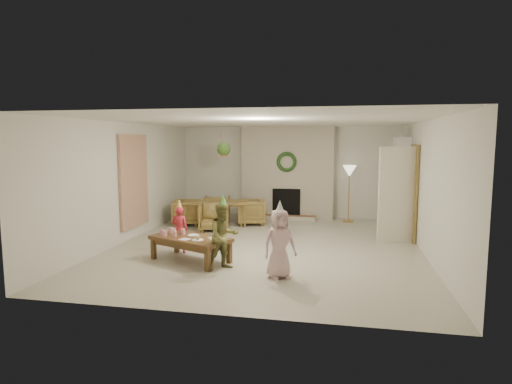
% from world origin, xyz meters
% --- Properties ---
extents(floor, '(7.00, 7.00, 0.00)m').
position_xyz_m(floor, '(0.00, 0.00, 0.00)').
color(floor, '#B7B29E').
rests_on(floor, ground).
extents(ceiling, '(7.00, 7.00, 0.00)m').
position_xyz_m(ceiling, '(0.00, 0.00, 2.50)').
color(ceiling, white).
rests_on(ceiling, wall_back).
extents(wall_back, '(7.00, 0.00, 7.00)m').
position_xyz_m(wall_back, '(0.00, 3.50, 1.25)').
color(wall_back, silver).
rests_on(wall_back, floor).
extents(wall_front, '(7.00, 0.00, 7.00)m').
position_xyz_m(wall_front, '(0.00, -3.50, 1.25)').
color(wall_front, silver).
rests_on(wall_front, floor).
extents(wall_left, '(0.00, 7.00, 7.00)m').
position_xyz_m(wall_left, '(-3.00, 0.00, 1.25)').
color(wall_left, silver).
rests_on(wall_left, floor).
extents(wall_right, '(0.00, 7.00, 7.00)m').
position_xyz_m(wall_right, '(3.00, 0.00, 1.25)').
color(wall_right, silver).
rests_on(wall_right, floor).
extents(fireplace_mass, '(2.50, 0.40, 2.50)m').
position_xyz_m(fireplace_mass, '(0.00, 3.30, 1.25)').
color(fireplace_mass, '#562816').
rests_on(fireplace_mass, floor).
extents(fireplace_hearth, '(1.60, 0.30, 0.12)m').
position_xyz_m(fireplace_hearth, '(0.00, 2.95, 0.06)').
color(fireplace_hearth, brown).
rests_on(fireplace_hearth, floor).
extents(fireplace_firebox, '(0.75, 0.12, 0.75)m').
position_xyz_m(fireplace_firebox, '(0.00, 3.12, 0.45)').
color(fireplace_firebox, black).
rests_on(fireplace_firebox, floor).
extents(fireplace_wreath, '(0.54, 0.10, 0.54)m').
position_xyz_m(fireplace_wreath, '(0.00, 3.07, 1.55)').
color(fireplace_wreath, '#1B3E17').
rests_on(fireplace_wreath, fireplace_mass).
extents(floor_lamp_base, '(0.28, 0.28, 0.03)m').
position_xyz_m(floor_lamp_base, '(1.65, 3.00, 0.01)').
color(floor_lamp_base, gold).
rests_on(floor_lamp_base, floor).
extents(floor_lamp_post, '(0.03, 0.03, 1.33)m').
position_xyz_m(floor_lamp_post, '(1.65, 3.00, 0.69)').
color(floor_lamp_post, gold).
rests_on(floor_lamp_post, floor).
extents(floor_lamp_shade, '(0.36, 0.36, 0.30)m').
position_xyz_m(floor_lamp_shade, '(1.65, 3.00, 1.33)').
color(floor_lamp_shade, beige).
rests_on(floor_lamp_shade, floor_lamp_post).
extents(bookshelf_carcass, '(0.30, 1.00, 2.20)m').
position_xyz_m(bookshelf_carcass, '(2.84, 2.30, 1.10)').
color(bookshelf_carcass, white).
rests_on(bookshelf_carcass, floor).
extents(bookshelf_shelf_a, '(0.30, 0.92, 0.03)m').
position_xyz_m(bookshelf_shelf_a, '(2.82, 2.30, 0.45)').
color(bookshelf_shelf_a, white).
rests_on(bookshelf_shelf_a, bookshelf_carcass).
extents(bookshelf_shelf_b, '(0.30, 0.92, 0.03)m').
position_xyz_m(bookshelf_shelf_b, '(2.82, 2.30, 0.85)').
color(bookshelf_shelf_b, white).
rests_on(bookshelf_shelf_b, bookshelf_carcass).
extents(bookshelf_shelf_c, '(0.30, 0.92, 0.03)m').
position_xyz_m(bookshelf_shelf_c, '(2.82, 2.30, 1.25)').
color(bookshelf_shelf_c, white).
rests_on(bookshelf_shelf_c, bookshelf_carcass).
extents(bookshelf_shelf_d, '(0.30, 0.92, 0.03)m').
position_xyz_m(bookshelf_shelf_d, '(2.82, 2.30, 1.65)').
color(bookshelf_shelf_d, white).
rests_on(bookshelf_shelf_d, bookshelf_carcass).
extents(books_row_lower, '(0.20, 0.40, 0.24)m').
position_xyz_m(books_row_lower, '(2.80, 2.15, 0.59)').
color(books_row_lower, '#98311C').
rests_on(books_row_lower, bookshelf_shelf_a).
extents(books_row_mid, '(0.20, 0.44, 0.24)m').
position_xyz_m(books_row_mid, '(2.80, 2.35, 0.99)').
color(books_row_mid, '#274190').
rests_on(books_row_mid, bookshelf_shelf_b).
extents(books_row_upper, '(0.20, 0.36, 0.22)m').
position_xyz_m(books_row_upper, '(2.80, 2.20, 1.38)').
color(books_row_upper, '#A66523').
rests_on(books_row_upper, bookshelf_shelf_c).
extents(door_frame, '(0.05, 0.86, 2.04)m').
position_xyz_m(door_frame, '(2.96, 1.20, 1.02)').
color(door_frame, olive).
rests_on(door_frame, floor).
extents(door_leaf, '(0.77, 0.32, 2.00)m').
position_xyz_m(door_leaf, '(2.58, 0.82, 1.00)').
color(door_leaf, beige).
rests_on(door_leaf, floor).
extents(curtain_panel, '(0.06, 1.20, 2.00)m').
position_xyz_m(curtain_panel, '(-2.96, 0.20, 1.25)').
color(curtain_panel, '#D1B393').
rests_on(curtain_panel, wall_left).
extents(dining_table, '(1.80, 1.26, 0.57)m').
position_xyz_m(dining_table, '(-1.66, 1.97, 0.29)').
color(dining_table, olive).
rests_on(dining_table, floor).
extents(dining_chair_near, '(0.82, 0.84, 0.63)m').
position_xyz_m(dining_chair_near, '(-1.49, 1.27, 0.32)').
color(dining_chair_near, olive).
rests_on(dining_chair_near, floor).
extents(dining_chair_far, '(0.82, 0.84, 0.63)m').
position_xyz_m(dining_chair_far, '(-1.82, 2.67, 0.32)').
color(dining_chair_far, olive).
rests_on(dining_chair_far, floor).
extents(dining_chair_left, '(0.84, 0.82, 0.63)m').
position_xyz_m(dining_chair_left, '(-2.36, 1.81, 0.32)').
color(dining_chair_left, olive).
rests_on(dining_chair_left, floor).
extents(dining_chair_right, '(0.84, 0.82, 0.63)m').
position_xyz_m(dining_chair_right, '(-0.78, 2.18, 0.32)').
color(dining_chair_right, olive).
rests_on(dining_chair_right, floor).
extents(hanging_plant_cord, '(0.01, 0.01, 0.70)m').
position_xyz_m(hanging_plant_cord, '(-1.30, 1.50, 2.15)').
color(hanging_plant_cord, tan).
rests_on(hanging_plant_cord, ceiling).
extents(hanging_plant_pot, '(0.16, 0.16, 0.12)m').
position_xyz_m(hanging_plant_pot, '(-1.30, 1.50, 1.80)').
color(hanging_plant_pot, brown).
rests_on(hanging_plant_pot, hanging_plant_cord).
extents(hanging_plant_foliage, '(0.32, 0.32, 0.32)m').
position_xyz_m(hanging_plant_foliage, '(-1.30, 1.50, 1.92)').
color(hanging_plant_foliage, '#274818').
rests_on(hanging_plant_foliage, hanging_plant_pot).
extents(coffee_table_top, '(1.58, 1.21, 0.07)m').
position_xyz_m(coffee_table_top, '(-1.14, -1.31, 0.40)').
color(coffee_table_top, brown).
rests_on(coffee_table_top, floor).
extents(coffee_table_apron, '(1.43, 1.07, 0.09)m').
position_xyz_m(coffee_table_apron, '(-1.14, -1.31, 0.33)').
color(coffee_table_apron, brown).
rests_on(coffee_table_apron, floor).
extents(coffee_leg_fl, '(0.10, 0.10, 0.37)m').
position_xyz_m(coffee_leg_fl, '(-1.84, -1.32, 0.18)').
color(coffee_leg_fl, brown).
rests_on(coffee_leg_fl, floor).
extents(coffee_leg_fr, '(0.10, 0.10, 0.37)m').
position_xyz_m(coffee_leg_fr, '(-0.66, -1.83, 0.18)').
color(coffee_leg_fr, brown).
rests_on(coffee_leg_fr, floor).
extents(coffee_leg_bl, '(0.10, 0.10, 0.37)m').
position_xyz_m(coffee_leg_bl, '(-1.61, -0.79, 0.18)').
color(coffee_leg_bl, brown).
rests_on(coffee_leg_bl, floor).
extents(coffee_leg_br, '(0.10, 0.10, 0.37)m').
position_xyz_m(coffee_leg_br, '(-0.43, -1.30, 0.18)').
color(coffee_leg_br, brown).
rests_on(coffee_leg_br, floor).
extents(cup_a, '(0.10, 0.10, 0.10)m').
position_xyz_m(cup_a, '(-1.70, -1.24, 0.48)').
color(cup_a, white).
rests_on(cup_a, coffee_table_top).
extents(cup_b, '(0.10, 0.10, 0.10)m').
position_xyz_m(cup_b, '(-1.61, -1.04, 0.48)').
color(cup_b, white).
rests_on(cup_b, coffee_table_top).
extents(cup_c, '(0.10, 0.10, 0.10)m').
position_xyz_m(cup_c, '(-1.60, -1.35, 0.48)').
color(cup_c, white).
rests_on(cup_c, coffee_table_top).
extents(cup_d, '(0.10, 0.10, 0.10)m').
position_xyz_m(cup_d, '(-1.51, -1.15, 0.48)').
color(cup_d, white).
rests_on(cup_d, coffee_table_top).
extents(cup_e, '(0.10, 0.10, 0.10)m').
position_xyz_m(cup_e, '(-1.43, -1.33, 0.48)').
color(cup_e, white).
rests_on(cup_e, coffee_table_top).
extents(cup_f, '(0.10, 0.10, 0.10)m').
position_xyz_m(cup_f, '(-1.34, -1.13, 0.48)').
color(cup_f, white).
rests_on(cup_f, coffee_table_top).
extents(plate_a, '(0.26, 0.26, 0.01)m').
position_xyz_m(plate_a, '(-1.13, -1.17, 0.44)').
color(plate_a, white).
rests_on(plate_a, coffee_table_top).
extents(plate_b, '(0.26, 0.26, 0.01)m').
position_xyz_m(plate_b, '(-0.93, -1.52, 0.44)').
color(plate_b, white).
rests_on(plate_b, coffee_table_top).
extents(plate_c, '(0.26, 0.26, 0.01)m').
position_xyz_m(plate_c, '(-0.64, -1.41, 0.44)').
color(plate_c, white).
rests_on(plate_c, coffee_table_top).
extents(food_scoop, '(0.10, 0.10, 0.08)m').
position_xyz_m(food_scoop, '(-0.93, -1.52, 0.48)').
color(food_scoop, tan).
rests_on(food_scoop, plate_b).
extents(napkin_left, '(0.21, 0.21, 0.01)m').
position_xyz_m(napkin_left, '(-1.16, -1.51, 0.44)').
color(napkin_left, '#ECAEC9').
rests_on(napkin_left, coffee_table_top).
extents(napkin_right, '(0.21, 0.21, 0.01)m').
position_xyz_m(napkin_right, '(-0.71, -1.28, 0.44)').
color(napkin_right, '#ECAEC9').
rests_on(napkin_right, coffee_table_top).
extents(child_red, '(0.33, 0.22, 0.89)m').
position_xyz_m(child_red, '(-1.54, -0.79, 0.44)').
color(child_red, '#BF2837').
rests_on(child_red, floor).
extents(party_hat_red, '(0.16, 0.16, 0.17)m').
position_xyz_m(party_hat_red, '(-1.54, -0.79, 0.93)').
color(party_hat_red, '#F7F152').
rests_on(party_hat_red, child_red).
extents(child_plaid, '(0.69, 0.68, 1.12)m').
position_xyz_m(child_plaid, '(-0.43, -1.66, 0.56)').
color(child_plaid, '#966328').
rests_on(child_plaid, floor).
extents(party_hat_plaid, '(0.17, 0.17, 0.18)m').
position_xyz_m(party_hat_plaid, '(-0.43, -1.66, 1.16)').
color(party_hat_plaid, '#54AE4A').
rests_on(party_hat_plaid, child_plaid).
extents(child_pink, '(0.63, 0.57, 1.08)m').
position_xyz_m(child_pink, '(0.53, -1.91, 0.54)').
color(child_pink, '#CFA6AA').
rests_on(child_pink, floor).
extents(party_hat_pink, '(0.18, 0.18, 0.19)m').
position_xyz_m(party_hat_pink, '(0.53, -1.91, 1.12)').
color(party_hat_pink, silver).
rests_on(party_hat_pink, child_pink).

